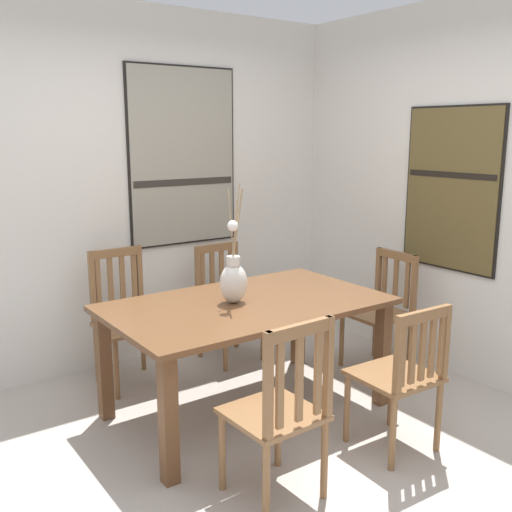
# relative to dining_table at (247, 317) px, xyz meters

# --- Properties ---
(ground_plane) EXTENTS (6.40, 6.40, 0.03)m
(ground_plane) POSITION_rel_dining_table_xyz_m (-0.19, -0.54, -0.65)
(ground_plane) COLOR #B2A89E
(wall_back) EXTENTS (6.40, 0.12, 2.70)m
(wall_back) POSITION_rel_dining_table_xyz_m (-0.19, 1.32, 0.72)
(wall_back) COLOR silver
(wall_back) RESTS_ON ground_plane
(wall_side) EXTENTS (0.12, 6.40, 2.70)m
(wall_side) POSITION_rel_dining_table_xyz_m (1.67, -0.54, 0.72)
(wall_side) COLOR silver
(wall_side) RESTS_ON ground_plane
(dining_table) EXTENTS (1.72, 1.03, 0.73)m
(dining_table) POSITION_rel_dining_table_xyz_m (0.00, 0.00, 0.00)
(dining_table) COLOR brown
(dining_table) RESTS_ON ground_plane
(centerpiece_vase) EXTENTS (0.18, 0.17, 0.73)m
(centerpiece_vase) POSITION_rel_dining_table_xyz_m (-0.08, 0.03, 0.25)
(centerpiece_vase) COLOR silver
(centerpiece_vase) RESTS_ON dining_table
(chair_0) EXTENTS (0.43, 0.43, 0.89)m
(chair_0) POSITION_rel_dining_table_xyz_m (1.25, 0.01, -0.17)
(chair_0) COLOR brown
(chair_0) RESTS_ON ground_plane
(chair_1) EXTENTS (0.44, 0.44, 0.87)m
(chair_1) POSITION_rel_dining_table_xyz_m (0.42, -0.90, -0.17)
(chair_1) COLOR brown
(chair_1) RESTS_ON ground_plane
(chair_2) EXTENTS (0.44, 0.44, 0.90)m
(chair_2) POSITION_rel_dining_table_xyz_m (0.40, 0.87, -0.16)
(chair_2) COLOR brown
(chair_2) RESTS_ON ground_plane
(chair_3) EXTENTS (0.42, 0.42, 0.96)m
(chair_3) POSITION_rel_dining_table_xyz_m (-0.44, 0.89, -0.15)
(chair_3) COLOR brown
(chair_3) RESTS_ON ground_plane
(chair_4) EXTENTS (0.43, 0.43, 0.94)m
(chair_4) POSITION_rel_dining_table_xyz_m (-0.41, -0.87, -0.16)
(chair_4) COLOR brown
(chair_4) RESTS_ON ground_plane
(painting_on_back_wall) EXTENTS (0.94, 0.05, 1.39)m
(painting_on_back_wall) POSITION_rel_dining_table_xyz_m (0.25, 1.25, 0.95)
(painting_on_back_wall) COLOR black
(painting_on_side_wall) EXTENTS (0.05, 0.79, 1.18)m
(painting_on_side_wall) POSITION_rel_dining_table_xyz_m (1.61, -0.28, 0.74)
(painting_on_side_wall) COLOR black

